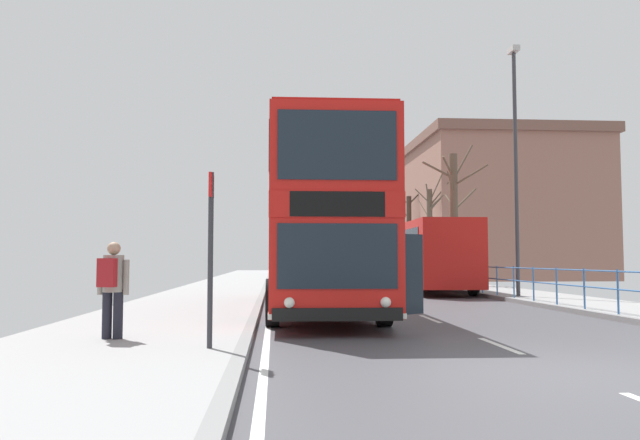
{
  "coord_description": "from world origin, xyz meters",
  "views": [
    {
      "loc": [
        -3.81,
        -7.9,
        1.46
      ],
      "look_at": [
        -2.61,
        8.89,
        2.52
      ],
      "focal_mm": 35.26,
      "sensor_mm": 36.0,
      "label": 1
    }
  ],
  "objects_px": {
    "street_lamp_far_side": "(516,153)",
    "background_building_00": "(498,208)",
    "background_bus_far_lane": "(425,255)",
    "pedestrian_with_backpack": "(112,283)",
    "double_decker_bus_main": "(320,226)",
    "bus_stop_sign_near": "(211,239)",
    "bare_tree_far_00": "(430,231)",
    "bare_tree_far_02": "(409,234)",
    "bare_tree_far_01": "(454,215)"
  },
  "relations": [
    {
      "from": "pedestrian_with_backpack",
      "to": "bare_tree_far_01",
      "type": "xyz_separation_m",
      "value": [
        12.07,
        21.53,
        2.7
      ]
    },
    {
      "from": "bare_tree_far_02",
      "to": "bus_stop_sign_near",
      "type": "bearing_deg",
      "value": -106.47
    },
    {
      "from": "bus_stop_sign_near",
      "to": "bare_tree_far_02",
      "type": "distance_m",
      "value": 39.88
    },
    {
      "from": "bare_tree_far_02",
      "to": "bare_tree_far_00",
      "type": "bearing_deg",
      "value": -90.54
    },
    {
      "from": "street_lamp_far_side",
      "to": "bare_tree_far_00",
      "type": "relative_size",
      "value": 1.3
    },
    {
      "from": "background_bus_far_lane",
      "to": "bare_tree_far_01",
      "type": "height_order",
      "value": "bare_tree_far_01"
    },
    {
      "from": "street_lamp_far_side",
      "to": "background_building_00",
      "type": "relative_size",
      "value": 0.68
    },
    {
      "from": "street_lamp_far_side",
      "to": "bare_tree_far_01",
      "type": "distance_m",
      "value": 10.2
    },
    {
      "from": "background_bus_far_lane",
      "to": "bare_tree_far_02",
      "type": "relative_size",
      "value": 1.65
    },
    {
      "from": "double_decker_bus_main",
      "to": "bare_tree_far_01",
      "type": "xyz_separation_m",
      "value": [
        8.16,
        15.23,
        1.4
      ]
    },
    {
      "from": "bus_stop_sign_near",
      "to": "bare_tree_far_00",
      "type": "height_order",
      "value": "bare_tree_far_00"
    },
    {
      "from": "background_bus_far_lane",
      "to": "bare_tree_far_01",
      "type": "bearing_deg",
      "value": 57.21
    },
    {
      "from": "double_decker_bus_main",
      "to": "bare_tree_far_01",
      "type": "distance_m",
      "value": 17.33
    },
    {
      "from": "pedestrian_with_backpack",
      "to": "double_decker_bus_main",
      "type": "bearing_deg",
      "value": 58.14
    },
    {
      "from": "bare_tree_far_00",
      "to": "pedestrian_with_backpack",
      "type": "bearing_deg",
      "value": -113.23
    },
    {
      "from": "double_decker_bus_main",
      "to": "street_lamp_far_side",
      "type": "relative_size",
      "value": 1.21
    },
    {
      "from": "pedestrian_with_backpack",
      "to": "bus_stop_sign_near",
      "type": "relative_size",
      "value": 0.61
    },
    {
      "from": "street_lamp_far_side",
      "to": "bare_tree_far_00",
      "type": "bearing_deg",
      "value": 85.45
    },
    {
      "from": "bus_stop_sign_near",
      "to": "background_building_00",
      "type": "xyz_separation_m",
      "value": [
        18.11,
        37.51,
        3.66
      ]
    },
    {
      "from": "bare_tree_far_00",
      "to": "background_building_00",
      "type": "relative_size",
      "value": 0.52
    },
    {
      "from": "street_lamp_far_side",
      "to": "bare_tree_far_01",
      "type": "height_order",
      "value": "street_lamp_far_side"
    },
    {
      "from": "bare_tree_far_02",
      "to": "pedestrian_with_backpack",
      "type": "bearing_deg",
      "value": -109.38
    },
    {
      "from": "bare_tree_far_01",
      "to": "bare_tree_far_02",
      "type": "bearing_deg",
      "value": 86.47
    },
    {
      "from": "bus_stop_sign_near",
      "to": "bare_tree_far_01",
      "type": "height_order",
      "value": "bare_tree_far_01"
    },
    {
      "from": "background_bus_far_lane",
      "to": "pedestrian_with_backpack",
      "type": "distance_m",
      "value": 20.06
    },
    {
      "from": "double_decker_bus_main",
      "to": "bare_tree_far_02",
      "type": "bearing_deg",
      "value": 73.48
    },
    {
      "from": "pedestrian_with_backpack",
      "to": "bus_stop_sign_near",
      "type": "xyz_separation_m",
      "value": [
        1.73,
        -1.18,
        0.69
      ]
    },
    {
      "from": "bare_tree_far_01",
      "to": "background_building_00",
      "type": "height_order",
      "value": "background_building_00"
    },
    {
      "from": "bare_tree_far_01",
      "to": "bare_tree_far_02",
      "type": "distance_m",
      "value": 15.54
    },
    {
      "from": "background_bus_far_lane",
      "to": "bare_tree_far_02",
      "type": "distance_m",
      "value": 19.79
    },
    {
      "from": "double_decker_bus_main",
      "to": "bare_tree_far_01",
      "type": "relative_size",
      "value": 1.48
    },
    {
      "from": "bare_tree_far_00",
      "to": "bare_tree_far_02",
      "type": "relative_size",
      "value": 1.09
    },
    {
      "from": "bare_tree_far_00",
      "to": "street_lamp_far_side",
      "type": "bearing_deg",
      "value": -94.55
    },
    {
      "from": "double_decker_bus_main",
      "to": "bare_tree_far_01",
      "type": "bearing_deg",
      "value": 61.82
    },
    {
      "from": "double_decker_bus_main",
      "to": "bare_tree_far_00",
      "type": "height_order",
      "value": "bare_tree_far_00"
    },
    {
      "from": "bare_tree_far_02",
      "to": "background_building_00",
      "type": "distance_m",
      "value": 7.15
    },
    {
      "from": "bus_stop_sign_near",
      "to": "bare_tree_far_00",
      "type": "xyz_separation_m",
      "value": [
        11.23,
        31.38,
        1.61
      ]
    },
    {
      "from": "background_building_00",
      "to": "bare_tree_far_01",
      "type": "bearing_deg",
      "value": -117.7
    },
    {
      "from": "bare_tree_far_01",
      "to": "double_decker_bus_main",
      "type": "bearing_deg",
      "value": -118.18
    },
    {
      "from": "pedestrian_with_backpack",
      "to": "street_lamp_far_side",
      "type": "relative_size",
      "value": 0.18
    },
    {
      "from": "double_decker_bus_main",
      "to": "pedestrian_with_backpack",
      "type": "distance_m",
      "value": 7.53
    },
    {
      "from": "bare_tree_far_01",
      "to": "bare_tree_far_02",
      "type": "xyz_separation_m",
      "value": [
        0.96,
        15.51,
        -0.38
      ]
    },
    {
      "from": "bare_tree_far_01",
      "to": "background_building_00",
      "type": "bearing_deg",
      "value": 62.3
    },
    {
      "from": "bare_tree_far_00",
      "to": "bare_tree_far_01",
      "type": "bearing_deg",
      "value": -95.87
    },
    {
      "from": "bare_tree_far_02",
      "to": "bare_tree_far_01",
      "type": "bearing_deg",
      "value": -93.53
    },
    {
      "from": "bus_stop_sign_near",
      "to": "street_lamp_far_side",
      "type": "height_order",
      "value": "street_lamp_far_side"
    },
    {
      "from": "bus_stop_sign_near",
      "to": "bare_tree_far_02",
      "type": "height_order",
      "value": "bare_tree_far_02"
    },
    {
      "from": "double_decker_bus_main",
      "to": "bare_tree_far_02",
      "type": "distance_m",
      "value": 32.07
    },
    {
      "from": "double_decker_bus_main",
      "to": "street_lamp_far_side",
      "type": "xyz_separation_m",
      "value": [
        7.56,
        5.17,
        2.97
      ]
    },
    {
      "from": "bare_tree_far_01",
      "to": "background_building_00",
      "type": "relative_size",
      "value": 0.55
    }
  ]
}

